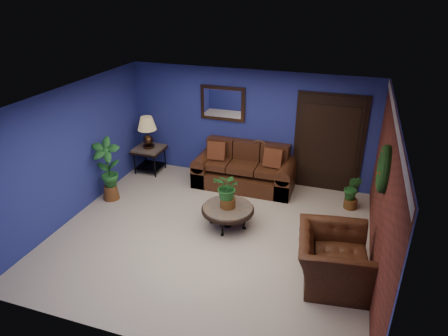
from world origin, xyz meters
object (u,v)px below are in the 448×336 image
(armchair, at_px, (333,259))
(coffee_table, at_px, (228,209))
(table_lamp, at_px, (147,129))
(side_chair, at_px, (257,161))
(end_table, at_px, (149,153))
(sofa, at_px, (245,172))

(armchair, bearing_deg, coffee_table, 57.80)
(table_lamp, bearing_deg, side_chair, 1.68)
(end_table, relative_size, table_lamp, 0.93)
(sofa, relative_size, coffee_table, 2.24)
(table_lamp, distance_m, side_chair, 2.65)
(end_table, height_order, armchair, armchair)
(coffee_table, height_order, armchair, armchair)
(coffee_table, bearing_deg, end_table, 145.99)
(coffee_table, relative_size, end_table, 1.45)
(table_lamp, height_order, side_chair, table_lamp)
(coffee_table, bearing_deg, side_chair, 86.74)
(sofa, distance_m, coffee_table, 1.73)
(side_chair, height_order, armchair, side_chair)
(coffee_table, relative_size, armchair, 0.80)
(side_chair, bearing_deg, sofa, -162.07)
(armchair, bearing_deg, sofa, 31.43)
(end_table, distance_m, side_chair, 2.61)
(coffee_table, xyz_separation_m, table_lamp, (-2.50, 1.69, 0.72))
(sofa, height_order, coffee_table, sofa)
(end_table, bearing_deg, table_lamp, -45.00)
(sofa, xyz_separation_m, side_chair, (0.25, 0.04, 0.27))
(end_table, distance_m, armchair, 5.15)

